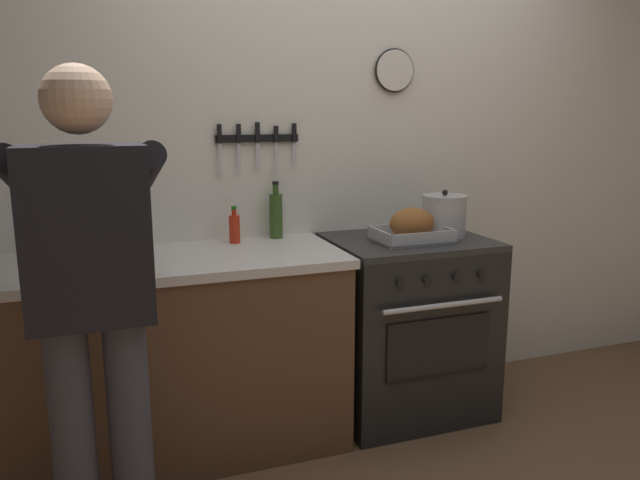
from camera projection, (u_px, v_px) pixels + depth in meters
wall_back at (341, 153)px, 3.25m from camera, size 6.00×0.13×2.60m
counter_block at (110, 362)px, 2.69m from camera, size 2.03×0.65×0.90m
stove at (407, 325)px, 3.17m from camera, size 0.76×0.67×0.90m
person_cook at (91, 292)px, 2.00m from camera, size 0.51×0.63×1.66m
roasting_pan at (412, 227)px, 2.99m from camera, size 0.35×0.26×0.17m
stock_pot at (444, 215)px, 3.13m from camera, size 0.22×0.22×0.23m
cutting_board at (105, 266)px, 2.50m from camera, size 0.36×0.24×0.02m
bottle_hot_sauce at (234, 228)px, 2.96m from camera, size 0.05×0.05×0.18m
bottle_dish_soap at (92, 240)px, 2.64m from camera, size 0.08×0.08×0.20m
bottle_olive_oil at (276, 215)px, 3.07m from camera, size 0.07×0.07×0.28m
bottle_cooking_oil at (97, 226)px, 2.77m from camera, size 0.07×0.07×0.28m
bottle_soy_sauce at (127, 239)px, 2.69m from camera, size 0.06×0.06×0.19m
bottle_wine_red at (56, 229)px, 2.59m from camera, size 0.07×0.07×0.33m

